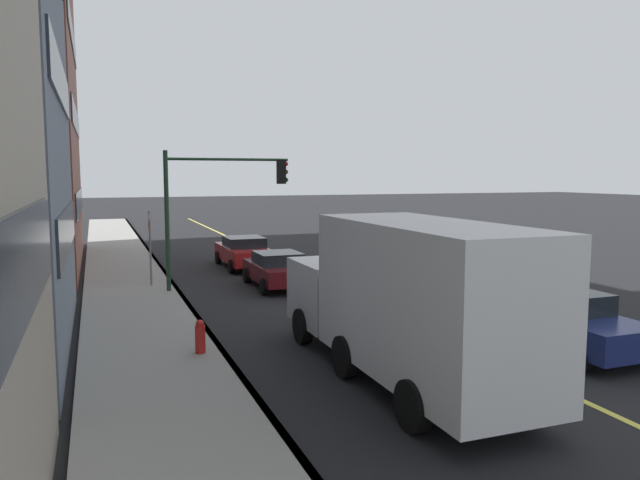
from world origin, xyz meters
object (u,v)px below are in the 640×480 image
car_silver (403,264)px  truck_white (406,298)px  car_maroon (277,269)px  street_sign_post (150,243)px  fire_hydrant (200,340)px  traffic_light_mast (218,194)px  car_red (244,252)px  car_navy (562,319)px

car_silver → truck_white: (-10.11, 5.41, 1.00)m
car_silver → car_maroon: car_silver is taller
truck_white → street_sign_post: bearing=18.2°
fire_hydrant → car_maroon: bearing=-27.9°
truck_white → traffic_light_mast: bearing=8.7°
street_sign_post → fire_hydrant: bearing=-178.1°
car_red → fire_hydrant: bearing=162.5°
car_maroon → truck_white: bearing=177.4°
car_navy → truck_white: (-0.68, 4.70, 1.00)m
street_sign_post → car_navy: bearing=-143.1°
car_navy → car_maroon: car_navy is taller
car_navy → car_maroon: 11.21m
fire_hydrant → car_red: bearing=-17.5°
car_maroon → car_silver: bearing=-101.1°
car_navy → traffic_light_mast: traffic_light_mast is taller
car_maroon → traffic_light_mast: bearing=89.9°
car_navy → street_sign_post: street_sign_post is taller
car_silver → street_sign_post: street_sign_post is taller
car_red → street_sign_post: bearing=132.1°
truck_white → street_sign_post: truck_white is taller
truck_white → fire_hydrant: truck_white is taller
traffic_light_mast → street_sign_post: bearing=61.4°
car_navy → fire_hydrant: car_navy is taller
car_silver → car_red: 8.04m
car_silver → street_sign_post: size_ratio=1.46×
car_silver → car_red: size_ratio=0.92×
street_sign_post → fire_hydrant: (-9.33, -0.30, -1.27)m
truck_white → traffic_light_mast: 11.36m
car_red → street_sign_post: (-4.10, 4.53, 1.00)m
truck_white → street_sign_post: 13.02m
car_navy → car_maroon: bearing=22.0°
car_silver → car_navy: size_ratio=0.99×
car_maroon → traffic_light_mast: 3.62m
car_red → car_navy: bearing=-165.0°
car_silver → traffic_light_mast: size_ratio=0.84×
truck_white → car_navy: bearing=-81.7°
street_sign_post → fire_hydrant: 9.42m
car_maroon → street_sign_post: bearing=74.2°
car_silver → traffic_light_mast: traffic_light_mast is taller
car_maroon → fire_hydrant: bearing=152.1°
car_silver → fire_hydrant: 11.58m
car_navy → truck_white: 4.85m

